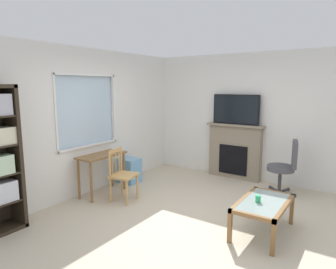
% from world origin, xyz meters
% --- Properties ---
extents(ground, '(5.87, 5.40, 0.02)m').
position_xyz_m(ground, '(0.00, 0.00, -0.01)').
color(ground, beige).
extents(wall_back_with_window, '(4.87, 0.15, 2.63)m').
position_xyz_m(wall_back_with_window, '(-0.00, 2.20, 1.29)').
color(wall_back_with_window, silver).
rests_on(wall_back_with_window, ground).
extents(wall_right, '(0.12, 4.60, 2.63)m').
position_xyz_m(wall_right, '(2.49, 0.00, 1.31)').
color(wall_right, silver).
rests_on(wall_right, ground).
extents(desk_under_window, '(0.91, 0.42, 0.74)m').
position_xyz_m(desk_under_window, '(0.05, 1.85, 0.61)').
color(desk_under_window, brown).
rests_on(desk_under_window, ground).
extents(wooden_chair, '(0.48, 0.47, 0.90)m').
position_xyz_m(wooden_chair, '(0.02, 1.34, 0.46)').
color(wooden_chair, tan).
rests_on(wooden_chair, ground).
extents(plastic_drawer_unit, '(0.35, 0.40, 0.50)m').
position_xyz_m(plastic_drawer_unit, '(0.84, 1.90, 0.25)').
color(plastic_drawer_unit, '#72ADDB').
rests_on(plastic_drawer_unit, ground).
extents(fireplace, '(0.26, 1.22, 1.16)m').
position_xyz_m(fireplace, '(2.34, 0.24, 0.58)').
color(fireplace, gray).
rests_on(fireplace, ground).
extents(tv, '(0.06, 0.99, 0.62)m').
position_xyz_m(tv, '(2.32, 0.24, 1.47)').
color(tv, black).
rests_on(tv, fireplace).
extents(office_chair, '(0.58, 0.57, 1.00)m').
position_xyz_m(office_chair, '(1.90, -0.90, 0.55)').
color(office_chair, '#4C4C51').
rests_on(office_chair, ground).
extents(coffee_table, '(1.03, 0.58, 0.44)m').
position_xyz_m(coffee_table, '(0.22, -1.01, 0.38)').
color(coffee_table, '#8C9E99').
rests_on(coffee_table, ground).
extents(sippy_cup, '(0.07, 0.07, 0.09)m').
position_xyz_m(sippy_cup, '(0.16, -0.96, 0.49)').
color(sippy_cup, '#33B770').
rests_on(sippy_cup, coffee_table).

